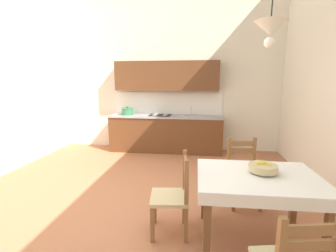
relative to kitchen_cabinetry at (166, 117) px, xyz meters
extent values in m
cube|color=#B7704C|center=(0.01, -2.91, -0.91)|extent=(6.11, 6.96, 0.10)
cube|color=silver|center=(0.01, 0.33, 1.27)|extent=(6.11, 0.12, 4.25)
cube|color=brown|center=(0.01, -0.04, -0.43)|extent=(2.74, 0.60, 0.86)
cube|color=#9E9EA3|center=(0.01, -0.05, 0.02)|extent=(2.77, 0.63, 0.04)
cube|color=white|center=(0.01, 0.26, 0.32)|extent=(2.74, 0.01, 0.55)
cube|color=brown|center=(0.01, 0.09, 0.99)|extent=(2.52, 0.34, 0.70)
cube|color=black|center=(0.01, -0.31, -0.81)|extent=(2.70, 0.02, 0.09)
cylinder|color=silver|center=(0.62, -0.04, 0.04)|extent=(0.34, 0.34, 0.02)
cylinder|color=silver|center=(0.62, 0.10, 0.15)|extent=(0.02, 0.02, 0.22)
cube|color=black|center=(-0.13, -0.04, 0.05)|extent=(0.52, 0.42, 0.01)
cylinder|color=silver|center=(-0.26, -0.14, 0.06)|extent=(0.11, 0.11, 0.01)
cylinder|color=silver|center=(0.00, -0.14, 0.06)|extent=(0.11, 0.11, 0.01)
cylinder|color=silver|center=(-0.26, 0.06, 0.06)|extent=(0.11, 0.11, 0.01)
cylinder|color=silver|center=(0.00, 0.06, 0.06)|extent=(0.11, 0.11, 0.01)
cylinder|color=#337A4C|center=(-0.95, -0.06, 0.12)|extent=(0.28, 0.28, 0.15)
cylinder|color=#337A4C|center=(-0.95, -0.06, 0.20)|extent=(0.29, 0.29, 0.02)
sphere|color=black|center=(-0.95, -0.06, 0.23)|extent=(0.04, 0.04, 0.04)
cube|color=brown|center=(1.48, -3.32, -0.12)|extent=(1.21, 0.91, 0.02)
cube|color=brown|center=(0.96, -3.72, -0.49)|extent=(0.07, 0.07, 0.73)
cube|color=brown|center=(2.03, -3.69, -0.49)|extent=(0.07, 0.07, 0.73)
cube|color=brown|center=(0.94, -2.95, -0.49)|extent=(0.07, 0.07, 0.73)
cube|color=brown|center=(2.01, -2.93, -0.49)|extent=(0.07, 0.07, 0.73)
cube|color=white|center=(1.48, -3.32, -0.10)|extent=(1.27, 0.97, 0.00)
cube|color=white|center=(1.49, -3.79, -0.17)|extent=(1.25, 0.03, 0.12)
cube|color=white|center=(1.47, -2.85, -0.17)|extent=(1.25, 0.03, 0.12)
cube|color=white|center=(0.86, -3.34, -0.17)|extent=(0.03, 0.94, 0.12)
cube|color=white|center=(2.11, -3.31, -0.17)|extent=(0.03, 0.94, 0.12)
cube|color=#D1BC89|center=(1.49, -2.53, -0.43)|extent=(0.47, 0.47, 0.04)
cube|color=olive|center=(1.69, -2.68, -0.65)|extent=(0.05, 0.05, 0.41)
cube|color=olive|center=(1.33, -2.73, -0.65)|extent=(0.05, 0.05, 0.41)
cube|color=olive|center=(1.64, -2.33, -0.39)|extent=(0.05, 0.05, 0.93)
cube|color=olive|center=(1.28, -2.37, -0.39)|extent=(0.05, 0.05, 0.93)
cube|color=olive|center=(1.46, -2.35, -0.01)|extent=(0.32, 0.06, 0.07)
cube|color=olive|center=(1.46, -2.35, -0.12)|extent=(0.32, 0.06, 0.07)
cube|color=#D1BC89|center=(0.54, -3.31, -0.43)|extent=(0.47, 0.47, 0.04)
cube|color=olive|center=(0.38, -3.51, -0.65)|extent=(0.05, 0.05, 0.41)
cube|color=olive|center=(0.34, -3.15, -0.65)|extent=(0.05, 0.05, 0.41)
cube|color=olive|center=(0.74, -3.47, -0.39)|extent=(0.05, 0.05, 0.93)
cube|color=olive|center=(0.70, -3.11, -0.39)|extent=(0.05, 0.05, 0.93)
cube|color=olive|center=(0.72, -3.29, -0.01)|extent=(0.06, 0.32, 0.07)
cube|color=olive|center=(0.72, -3.29, -0.12)|extent=(0.06, 0.32, 0.07)
cube|color=olive|center=(1.55, -4.40, -0.01)|extent=(0.32, 0.09, 0.07)
cube|color=olive|center=(1.55, -4.40, -0.12)|extent=(0.32, 0.09, 0.07)
cylinder|color=tan|center=(1.54, -3.25, -0.09)|extent=(0.17, 0.17, 0.02)
cylinder|color=tan|center=(1.54, -3.25, -0.04)|extent=(0.30, 0.30, 0.07)
sphere|color=gold|center=(1.49, -3.24, -0.03)|extent=(0.09, 0.09, 0.09)
sphere|color=gold|center=(1.59, -3.27, -0.04)|extent=(0.08, 0.08, 0.08)
sphere|color=gold|center=(1.54, -3.22, -0.03)|extent=(0.10, 0.10, 0.10)
cone|color=silver|center=(1.53, -3.19, 1.38)|extent=(0.32, 0.32, 0.14)
sphere|color=white|center=(1.53, -3.19, 1.24)|extent=(0.11, 0.11, 0.11)
camera|label=1|loc=(0.88, -5.81, 0.86)|focal=25.71mm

